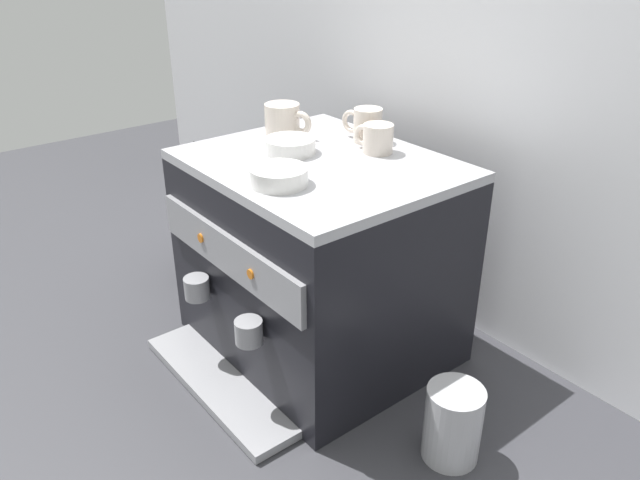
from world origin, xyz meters
name	(u,v)px	position (x,y,z in m)	size (l,w,h in m)	color
ground_plane	(320,341)	(0.00, 0.00, 0.00)	(4.00, 4.00, 0.00)	#38383D
tiled_backsplash_wall	(436,121)	(0.00, 0.36, 0.49)	(2.80, 0.03, 0.98)	silver
espresso_machine	(319,258)	(0.00, 0.00, 0.23)	(0.56, 0.58, 0.47)	black
ceramic_cup_0	(377,138)	(0.03, 0.13, 0.50)	(0.10, 0.07, 0.06)	beige
ceramic_cup_1	(284,120)	(-0.19, 0.04, 0.51)	(0.12, 0.08, 0.07)	beige
ceramic_cup_2	(366,125)	(-0.04, 0.16, 0.51)	(0.11, 0.07, 0.08)	beige
ceramic_bowl_0	(290,146)	(-0.08, -0.02, 0.48)	(0.11, 0.11, 0.03)	white
ceramic_bowl_1	(279,177)	(0.06, -0.15, 0.48)	(0.11, 0.11, 0.03)	white
coffee_grinder	(200,210)	(-0.51, -0.03, 0.18)	(0.17, 0.17, 0.39)	#333338
milk_pitcher	(453,424)	(0.44, -0.03, 0.08)	(0.11, 0.11, 0.16)	#B7B7BC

